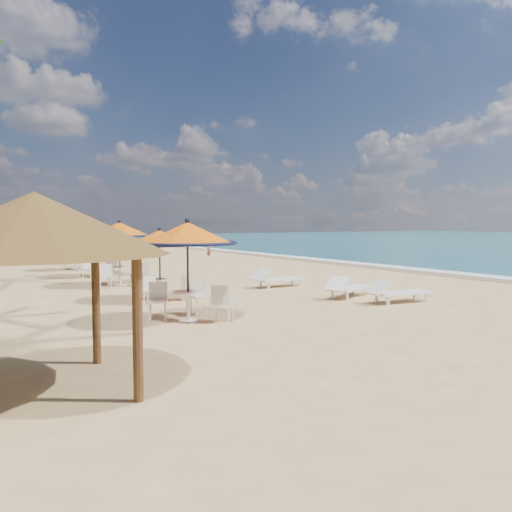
{
  "coord_description": "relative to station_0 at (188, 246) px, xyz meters",
  "views": [
    {
      "loc": [
        -10.05,
        -10.55,
        2.3
      ],
      "look_at": [
        -1.48,
        3.18,
        1.2
      ],
      "focal_mm": 35.0,
      "sensor_mm": 36.0,
      "label": 1
    }
  ],
  "objects": [
    {
      "name": "ground",
      "position": [
        5.28,
        -0.05,
        -1.76
      ],
      "size": [
        160.0,
        160.0,
        0.0
      ],
      "primitive_type": "plane",
      "color": "tan",
      "rests_on": "ground"
    },
    {
      "name": "foam_strip",
      "position": [
        14.58,
        9.95,
        -1.76
      ],
      "size": [
        1.2,
        140.0,
        0.04
      ],
      "primitive_type": "cube",
      "color": "white",
      "rests_on": "ground"
    },
    {
      "name": "wetsand_band",
      "position": [
        13.68,
        9.95,
        -1.76
      ],
      "size": [
        1.4,
        140.0,
        0.02
      ],
      "primitive_type": "cube",
      "color": "olive",
      "rests_on": "ground"
    },
    {
      "name": "station_0",
      "position": [
        0.0,
        0.0,
        0.0
      ],
      "size": [
        2.3,
        2.3,
        2.4
      ],
      "color": "black",
      "rests_on": "ground"
    },
    {
      "name": "station_1",
      "position": [
        0.54,
        3.28,
        -0.18
      ],
      "size": [
        2.07,
        2.07,
        2.16
      ],
      "color": "black",
      "rests_on": "ground"
    },
    {
      "name": "station_2",
      "position": [
        0.56,
        7.23,
        -0.0
      ],
      "size": [
        2.3,
        2.3,
        2.4
      ],
      "color": "black",
      "rests_on": "ground"
    },
    {
      "name": "station_3",
      "position": [
        0.58,
        10.76,
        -0.07
      ],
      "size": [
        2.12,
        2.12,
        2.21
      ],
      "color": "black",
      "rests_on": "ground"
    },
    {
      "name": "station_4",
      "position": [
        0.6,
        14.23,
        -0.04
      ],
      "size": [
        2.16,
        2.23,
        2.25
      ],
      "color": "black",
      "rests_on": "ground"
    },
    {
      "name": "lounger_near",
      "position": [
        6.08,
        -0.76,
        -1.42
      ],
      "size": [
        2.04,
        0.87,
        0.71
      ],
      "rotation": [
        0.0,
        0.0,
        -0.13
      ],
      "color": "white",
      "rests_on": "ground"
    },
    {
      "name": "lounger_mid",
      "position": [
        5.59,
        0.75,
        -1.43
      ],
      "size": [
        2.02,
        1.24,
        0.69
      ],
      "rotation": [
        0.0,
        0.0,
        0.36
      ],
      "color": "white",
      "rests_on": "ground"
    },
    {
      "name": "lounger_far",
      "position": [
        5.12,
        3.92,
        -1.43
      ],
      "size": [
        1.95,
        0.62,
        0.7
      ],
      "rotation": [
        0.0,
        0.0,
        0.01
      ],
      "color": "white",
      "rests_on": "ground"
    },
    {
      "name": "palapa",
      "position": [
        -3.76,
        -3.46,
        0.51
      ],
      "size": [
        3.54,
        3.54,
        2.7
      ],
      "color": "brown",
      "rests_on": "ground"
    },
    {
      "name": "person",
      "position": [
        9.92,
        18.81,
        -1.27
      ],
      "size": [
        0.33,
        0.41,
        0.98
      ],
      "primitive_type": "imported",
      "rotation": [
        0.0,
        0.0,
        1.86
      ],
      "color": "#8F5B48",
      "rests_on": "ground"
    }
  ]
}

